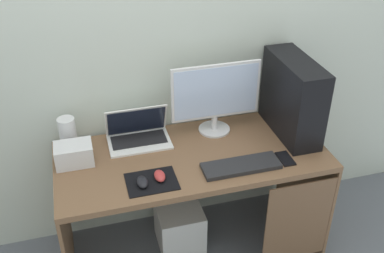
{
  "coord_description": "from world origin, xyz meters",
  "views": [
    {
      "loc": [
        -0.55,
        -1.98,
        2.21
      ],
      "look_at": [
        0.0,
        0.0,
        0.92
      ],
      "focal_mm": 42.46,
      "sensor_mm": 36.0,
      "label": 1
    }
  ],
  "objects_px": {
    "speaker": "(68,133)",
    "mouse_left": "(160,176)",
    "mouse_right": "(142,182)",
    "subwoofer": "(180,226)",
    "monitor": "(216,97)",
    "keyboard": "(241,166)",
    "pc_tower": "(293,97)",
    "projector": "(74,154)",
    "laptop": "(138,134)",
    "cell_phone": "(285,159)"
  },
  "relations": [
    {
      "from": "projector",
      "to": "keyboard",
      "type": "bearing_deg",
      "value": -18.35
    },
    {
      "from": "mouse_right",
      "to": "keyboard",
      "type": "bearing_deg",
      "value": 0.54
    },
    {
      "from": "projector",
      "to": "mouse_left",
      "type": "bearing_deg",
      "value": -32.44
    },
    {
      "from": "monitor",
      "to": "subwoofer",
      "type": "height_order",
      "value": "monitor"
    },
    {
      "from": "keyboard",
      "to": "cell_phone",
      "type": "distance_m",
      "value": 0.26
    },
    {
      "from": "speaker",
      "to": "projector",
      "type": "height_order",
      "value": "speaker"
    },
    {
      "from": "projector",
      "to": "mouse_right",
      "type": "distance_m",
      "value": 0.43
    },
    {
      "from": "mouse_right",
      "to": "cell_phone",
      "type": "relative_size",
      "value": 0.74
    },
    {
      "from": "keyboard",
      "to": "cell_phone",
      "type": "height_order",
      "value": "keyboard"
    },
    {
      "from": "keyboard",
      "to": "subwoofer",
      "type": "height_order",
      "value": "keyboard"
    },
    {
      "from": "pc_tower",
      "to": "subwoofer",
      "type": "relative_size",
      "value": 1.77
    },
    {
      "from": "monitor",
      "to": "mouse_left",
      "type": "distance_m",
      "value": 0.59
    },
    {
      "from": "mouse_right",
      "to": "subwoofer",
      "type": "height_order",
      "value": "mouse_right"
    },
    {
      "from": "cell_phone",
      "to": "monitor",
      "type": "bearing_deg",
      "value": 126.5
    },
    {
      "from": "laptop",
      "to": "keyboard",
      "type": "distance_m",
      "value": 0.63
    },
    {
      "from": "speaker",
      "to": "mouse_right",
      "type": "xyz_separation_m",
      "value": [
        0.34,
        -0.45,
        -0.07
      ]
    },
    {
      "from": "speaker",
      "to": "keyboard",
      "type": "relative_size",
      "value": 0.45
    },
    {
      "from": "cell_phone",
      "to": "projector",
      "type": "bearing_deg",
      "value": 165.97
    },
    {
      "from": "monitor",
      "to": "mouse_right",
      "type": "distance_m",
      "value": 0.68
    },
    {
      "from": "pc_tower",
      "to": "mouse_left",
      "type": "bearing_deg",
      "value": -163.76
    },
    {
      "from": "monitor",
      "to": "cell_phone",
      "type": "xyz_separation_m",
      "value": [
        0.28,
        -0.38,
        -0.23
      ]
    },
    {
      "from": "pc_tower",
      "to": "mouse_left",
      "type": "relative_size",
      "value": 5.18
    },
    {
      "from": "monitor",
      "to": "mouse_right",
      "type": "xyz_separation_m",
      "value": [
        -0.51,
        -0.39,
        -0.21
      ]
    },
    {
      "from": "monitor",
      "to": "projector",
      "type": "xyz_separation_m",
      "value": [
        -0.83,
        -0.1,
        -0.18
      ]
    },
    {
      "from": "pc_tower",
      "to": "mouse_left",
      "type": "distance_m",
      "value": 0.9
    },
    {
      "from": "mouse_left",
      "to": "subwoofer",
      "type": "distance_m",
      "value": 0.68
    },
    {
      "from": "projector",
      "to": "laptop",
      "type": "bearing_deg",
      "value": 17.89
    },
    {
      "from": "speaker",
      "to": "mouse_right",
      "type": "relative_size",
      "value": 1.95
    },
    {
      "from": "pc_tower",
      "to": "projector",
      "type": "distance_m",
      "value": 1.26
    },
    {
      "from": "mouse_right",
      "to": "subwoofer",
      "type": "xyz_separation_m",
      "value": [
        0.25,
        0.26,
        -0.62
      ]
    },
    {
      "from": "projector",
      "to": "keyboard",
      "type": "xyz_separation_m",
      "value": [
        0.85,
        -0.28,
        -0.05
      ]
    },
    {
      "from": "monitor",
      "to": "keyboard",
      "type": "height_order",
      "value": "monitor"
    },
    {
      "from": "mouse_right",
      "to": "mouse_left",
      "type": "bearing_deg",
      "value": 14.74
    },
    {
      "from": "pc_tower",
      "to": "monitor",
      "type": "relative_size",
      "value": 0.95
    },
    {
      "from": "pc_tower",
      "to": "mouse_right",
      "type": "height_order",
      "value": "pc_tower"
    },
    {
      "from": "speaker",
      "to": "mouse_left",
      "type": "distance_m",
      "value": 0.61
    },
    {
      "from": "speaker",
      "to": "keyboard",
      "type": "height_order",
      "value": "speaker"
    },
    {
      "from": "laptop",
      "to": "cell_phone",
      "type": "bearing_deg",
      "value": -28.1
    },
    {
      "from": "mouse_left",
      "to": "mouse_right",
      "type": "distance_m",
      "value": 0.1
    },
    {
      "from": "speaker",
      "to": "mouse_left",
      "type": "bearing_deg",
      "value": -44.34
    },
    {
      "from": "keyboard",
      "to": "mouse_right",
      "type": "relative_size",
      "value": 4.38
    },
    {
      "from": "laptop",
      "to": "speaker",
      "type": "bearing_deg",
      "value": 173.9
    },
    {
      "from": "monitor",
      "to": "laptop",
      "type": "xyz_separation_m",
      "value": [
        -0.46,
        0.01,
        -0.19
      ]
    },
    {
      "from": "mouse_right",
      "to": "subwoofer",
      "type": "distance_m",
      "value": 0.72
    },
    {
      "from": "projector",
      "to": "pc_tower",
      "type": "bearing_deg",
      "value": -0.77
    },
    {
      "from": "cell_phone",
      "to": "mouse_right",
      "type": "bearing_deg",
      "value": -179.32
    },
    {
      "from": "mouse_left",
      "to": "laptop",
      "type": "bearing_deg",
      "value": 96.57
    },
    {
      "from": "pc_tower",
      "to": "keyboard",
      "type": "height_order",
      "value": "pc_tower"
    },
    {
      "from": "pc_tower",
      "to": "speaker",
      "type": "relative_size",
      "value": 2.65
    },
    {
      "from": "speaker",
      "to": "subwoofer",
      "type": "relative_size",
      "value": 0.67
    }
  ]
}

